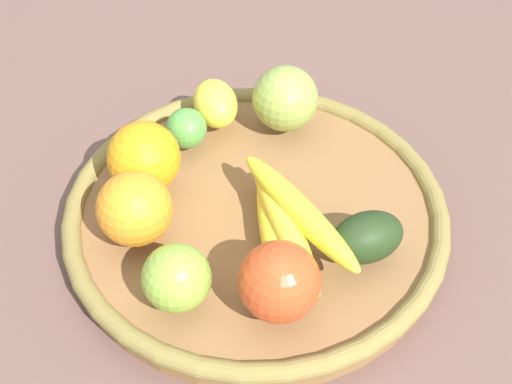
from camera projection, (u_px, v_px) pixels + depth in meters
ground_plane at (256, 228)px, 0.84m from camera, size 2.40×2.40×0.00m
basket at (256, 216)px, 0.82m from camera, size 0.42×0.42×0.04m
lemon_0 at (215, 103)px, 0.89m from camera, size 0.08×0.07×0.05m
apple_0 at (177, 278)px, 0.70m from camera, size 0.08×0.08×0.07m
lime_0 at (186, 128)px, 0.86m from camera, size 0.05×0.05×0.05m
apple_1 at (285, 98)px, 0.88m from camera, size 0.10×0.10×0.08m
banana_bunch at (286, 224)px, 0.76m from camera, size 0.19×0.14×0.05m
apple_2 at (280, 282)px, 0.69m from camera, size 0.10×0.10×0.08m
avocado at (367, 237)px, 0.74m from camera, size 0.08×0.09×0.05m
orange_1 at (144, 158)px, 0.80m from camera, size 0.11×0.11×0.08m
orange_0 at (135, 209)px, 0.75m from camera, size 0.10×0.10×0.08m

